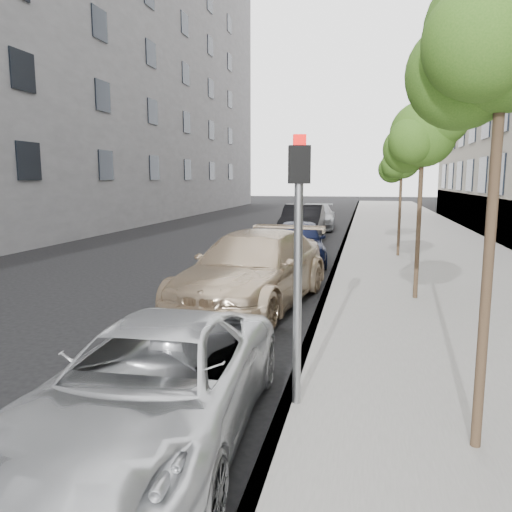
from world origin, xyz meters
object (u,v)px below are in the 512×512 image
(tree_near, at_px, (508,31))
(sedan_black, at_px, (303,223))
(sedan_rear, at_px, (317,217))
(signal_pole, at_px, (298,240))
(suv, at_px, (253,269))
(tree_far, at_px, (403,160))
(minivan, at_px, (154,385))
(sedan_blue, at_px, (299,241))
(tree_mid, at_px, (424,134))

(tree_near, relative_size, sedan_black, 0.97)
(tree_near, xyz_separation_m, sedan_rear, (-3.87, 23.22, -3.39))
(signal_pole, height_order, suv, signal_pole)
(tree_far, height_order, suv, tree_far)
(sedan_black, xyz_separation_m, sedan_rear, (0.11, 5.51, -0.12))
(minivan, distance_m, sedan_rear, 23.59)
(signal_pole, distance_m, minivan, 2.25)
(tree_far, relative_size, suv, 0.73)
(signal_pole, xyz_separation_m, sedan_black, (-2.06, 17.12, -1.29))
(tree_far, xyz_separation_m, sedan_blue, (-3.35, -1.45, -2.72))
(sedan_black, distance_m, sedan_rear, 5.51)
(signal_pole, bearing_deg, tree_mid, 59.20)
(signal_pole, xyz_separation_m, suv, (-1.65, 4.98, -1.29))
(suv, bearing_deg, tree_mid, 23.17)
(tree_near, xyz_separation_m, signal_pole, (-1.93, 0.59, -1.99))
(suv, bearing_deg, minivan, -78.87)
(tree_far, bearing_deg, sedan_black, 130.20)
(sedan_blue, bearing_deg, suv, -100.44)
(tree_near, relative_size, tree_far, 1.17)
(minivan, height_order, sedan_black, sedan_black)
(minivan, bearing_deg, suv, 89.81)
(minivan, bearing_deg, sedan_black, 89.44)
(minivan, relative_size, sedan_rear, 0.94)
(sedan_black, bearing_deg, suv, -89.23)
(signal_pole, relative_size, sedan_rear, 0.65)
(tree_near, xyz_separation_m, tree_far, (-0.00, 13.00, -0.65))
(tree_mid, xyz_separation_m, suv, (-3.58, -0.93, -2.94))
(tree_near, height_order, signal_pole, tree_near)
(sedan_blue, distance_m, sedan_rear, 11.68)
(signal_pole, bearing_deg, tree_near, -29.75)
(minivan, height_order, sedan_rear, sedan_rear)
(tree_mid, distance_m, sedan_rear, 17.43)
(suv, relative_size, sedan_black, 1.13)
(tree_far, bearing_deg, sedan_rear, 110.73)
(tree_far, height_order, sedan_rear, tree_far)
(tree_mid, distance_m, signal_pole, 6.43)
(tree_near, xyz_separation_m, tree_mid, (0.00, 6.50, -0.33))
(tree_mid, xyz_separation_m, minivan, (-3.33, -6.86, -3.13))
(tree_near, distance_m, minivan, 4.82)
(sedan_rear, bearing_deg, tree_far, -72.06)
(tree_near, relative_size, minivan, 1.06)
(tree_mid, relative_size, sedan_black, 0.90)
(minivan, xyz_separation_m, sedan_rear, (-0.54, 23.58, 0.07))
(tree_mid, bearing_deg, tree_far, 90.00)
(tree_mid, height_order, minivan, tree_mid)
(tree_near, distance_m, sedan_blue, 12.49)
(tree_mid, bearing_deg, sedan_black, 109.55)
(signal_pole, bearing_deg, sedan_blue, 84.63)
(sedan_blue, height_order, sedan_rear, sedan_blue)
(sedan_blue, distance_m, sedan_black, 6.19)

